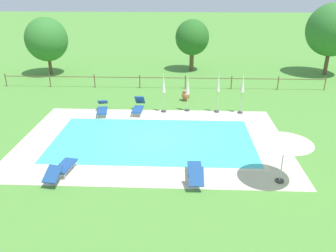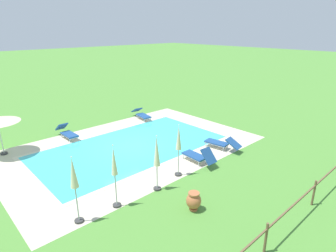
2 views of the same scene
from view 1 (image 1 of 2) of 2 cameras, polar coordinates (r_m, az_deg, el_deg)
The scene contains 18 objects.
ground_plane at distance 17.68m, azimuth -2.59°, elevation -2.39°, with size 160.00×160.00×0.00m, color #518E38.
pool_deck_paving at distance 17.68m, azimuth -2.59°, elevation -2.37°, with size 13.83×8.94×0.01m, color beige.
swimming_pool_water at distance 17.68m, azimuth -2.59°, elevation -2.37°, with size 10.44×5.55×0.01m, color #42CCD6.
pool_coping_rim at distance 17.68m, azimuth -2.59°, elevation -2.36°, with size 10.92×6.03×0.01m.
sun_lounger_north_near_steps at distance 21.46m, azimuth -11.10°, elevation 2.99°, with size 0.93×2.12×0.76m.
sun_lounger_north_mid at distance 15.09m, azimuth -17.66°, elevation -6.88°, with size 0.91×2.13×0.74m.
sun_lounger_north_far at distance 14.18m, azimuth 4.65°, elevation -7.72°, with size 0.64×2.01×0.84m.
sun_lounger_north_end at distance 21.30m, azimuth -5.08°, elevation 3.28°, with size 0.68×1.92×0.96m.
patio_umbrella_open_foreground at distance 14.00m, azimuth 19.40°, elevation -2.20°, with size 2.19×2.19×2.16m.
patio_umbrella_closed_row_west at distance 21.14m, azimuth 8.52°, elevation 6.58°, with size 0.32×0.32×2.54m.
patio_umbrella_closed_row_mid_west at distance 21.21m, azimuth 12.55°, elevation 6.54°, with size 0.32×0.32×2.52m.
patio_umbrella_closed_row_centre at distance 21.19m, azimuth 3.37°, elevation 6.66°, with size 0.32×0.32×2.44m.
patio_umbrella_closed_row_east at distance 20.94m, azimuth -0.76°, elevation 6.65°, with size 0.32×0.32×2.48m.
terracotta_urn_near_fence at distance 23.42m, azimuth 3.04°, elevation 5.23°, with size 0.56×0.56×0.73m.
perimeter_fence at distance 26.13m, azimuth -0.94°, elevation 7.89°, with size 24.88×0.08×1.05m.
tree_far_west at distance 32.79m, azimuth 26.23°, elevation 14.47°, with size 4.41×4.41×6.13m.
tree_west_mid at distance 31.35m, azimuth 4.14°, elevation 14.77°, with size 3.04×3.04×4.62m.
tree_centre at distance 31.66m, azimuth -19.97°, elevation 13.67°, with size 3.61×3.61×4.94m.
Camera 1 is at (1.47, -15.85, 7.68)m, focal length 35.83 mm.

